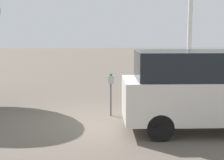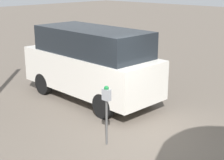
# 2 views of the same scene
# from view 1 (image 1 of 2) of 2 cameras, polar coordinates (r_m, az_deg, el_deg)

# --- Properties ---
(ground_plane) EXTENTS (80.00, 80.00, 0.00)m
(ground_plane) POSITION_cam_1_polar(r_m,az_deg,el_deg) (10.86, -2.48, -6.77)
(ground_plane) COLOR #60564C
(parking_meter_near) EXTENTS (0.20, 0.11, 1.42)m
(parking_meter_near) POSITION_cam_1_polar(r_m,az_deg,el_deg) (11.25, -0.20, -0.76)
(parking_meter_near) COLOR #4C4C4C
(parking_meter_near) RESTS_ON ground
(lamp_post) EXTENTS (0.44, 0.44, 5.77)m
(lamp_post) POSITION_cam_1_polar(r_m,az_deg,el_deg) (13.62, 12.70, 4.81)
(lamp_post) COLOR beige
(lamp_post) RESTS_ON ground
(parked_van) EXTENTS (4.77, 1.98, 2.26)m
(parked_van) POSITION_cam_1_polar(r_m,az_deg,el_deg) (9.86, 15.51, -1.43)
(parked_van) COLOR beige
(parked_van) RESTS_ON ground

